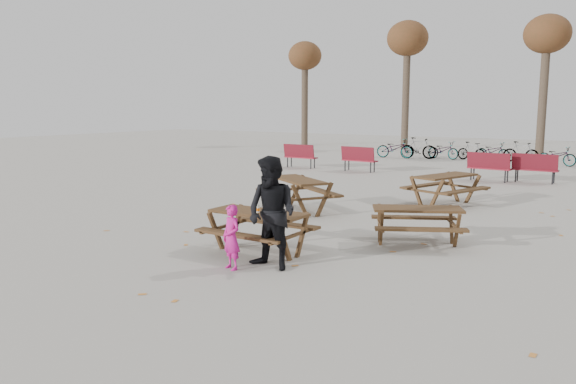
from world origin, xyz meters
The scene contains 14 objects.
ground centered at (0.00, 0.00, 0.00)m, with size 80.00×80.00×0.00m, color gray.
main_picnic_table centered at (0.00, 0.00, 0.59)m, with size 1.80×1.45×0.78m.
food_tray centered at (0.28, -0.10, 0.79)m, with size 0.18×0.11×0.04m, color white.
bread_roll centered at (0.28, -0.10, 0.83)m, with size 0.14×0.06×0.05m, color tan.
soda_bottle centered at (0.07, -0.11, 0.85)m, with size 0.07×0.07×0.17m.
child centered at (0.23, -1.07, 0.54)m, with size 0.39×0.26×1.07m, color #D71A8E.
adult centered at (0.77, -0.69, 0.93)m, with size 0.91×0.71×1.86m, color black.
picnic_table_east centered at (2.21, 2.18, 0.36)m, with size 1.69×1.36×0.73m, color #352213, non-canonical shape.
picnic_table_north centered at (-1.53, 3.87, 0.42)m, with size 1.95×1.57×0.84m, color #352213, non-canonical shape.
picnic_table_far centered at (1.34, 6.78, 0.41)m, with size 1.92×1.55×0.83m, color #352213, non-canonical shape.
park_bench_row centered at (-1.76, 12.74, 0.52)m, with size 10.98×0.94×1.03m.
bicycle_row centered at (-1.87, 19.90, 0.48)m, with size 9.44×2.38×1.08m.
tree_row centered at (0.90, 25.15, 6.19)m, with size 32.17×3.52×8.26m.
fallen_leaves centered at (0.50, 2.50, 0.00)m, with size 11.00×11.00×0.01m, color #C97930, non-canonical shape.
Camera 1 is at (5.83, -8.12, 2.66)m, focal length 35.00 mm.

